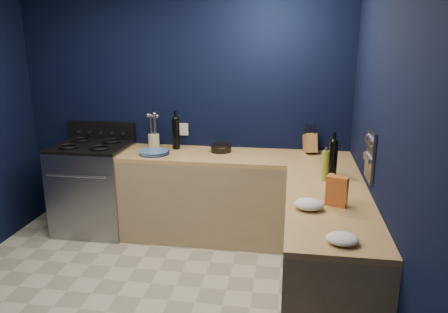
% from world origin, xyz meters
% --- Properties ---
extents(wall_back, '(3.50, 0.02, 2.60)m').
position_xyz_m(wall_back, '(0.00, 1.76, 1.30)').
color(wall_back, black).
rests_on(wall_back, ground).
extents(wall_right, '(0.02, 3.50, 2.60)m').
position_xyz_m(wall_right, '(1.76, 0.00, 1.30)').
color(wall_right, black).
rests_on(wall_right, ground).
extents(cab_back, '(2.30, 0.63, 0.86)m').
position_xyz_m(cab_back, '(0.60, 1.44, 0.43)').
color(cab_back, '#A0875E').
rests_on(cab_back, floor).
extents(top_back, '(2.30, 0.63, 0.04)m').
position_xyz_m(top_back, '(0.60, 1.44, 0.88)').
color(top_back, olive).
rests_on(top_back, cab_back).
extents(cab_right, '(0.63, 1.67, 0.86)m').
position_xyz_m(cab_right, '(1.44, 0.29, 0.43)').
color(cab_right, '#A0875E').
rests_on(cab_right, floor).
extents(top_right, '(0.63, 1.67, 0.04)m').
position_xyz_m(top_right, '(1.44, 0.29, 0.88)').
color(top_right, olive).
rests_on(top_right, cab_right).
extents(gas_range, '(0.76, 0.66, 0.92)m').
position_xyz_m(gas_range, '(-0.93, 1.42, 0.46)').
color(gas_range, gray).
rests_on(gas_range, floor).
extents(oven_door, '(0.59, 0.02, 0.42)m').
position_xyz_m(oven_door, '(-0.93, 1.10, 0.45)').
color(oven_door, black).
rests_on(oven_door, gas_range).
extents(cooktop, '(0.76, 0.66, 0.03)m').
position_xyz_m(cooktop, '(-0.93, 1.42, 0.94)').
color(cooktop, black).
rests_on(cooktop, gas_range).
extents(backguard, '(0.76, 0.06, 0.20)m').
position_xyz_m(backguard, '(-0.93, 1.72, 1.04)').
color(backguard, black).
rests_on(backguard, gas_range).
extents(spice_panel, '(0.02, 0.28, 0.38)m').
position_xyz_m(spice_panel, '(1.74, 0.55, 1.18)').
color(spice_panel, gray).
rests_on(spice_panel, wall_right).
extents(wall_outlet, '(0.09, 0.02, 0.13)m').
position_xyz_m(wall_outlet, '(0.00, 1.74, 1.08)').
color(wall_outlet, white).
rests_on(wall_outlet, wall_back).
extents(plate_stack, '(0.32, 0.32, 0.04)m').
position_xyz_m(plate_stack, '(-0.21, 1.33, 0.92)').
color(plate_stack, '#36639E').
rests_on(plate_stack, top_back).
extents(ramekin, '(0.09, 0.09, 0.03)m').
position_xyz_m(ramekin, '(-0.31, 1.61, 0.92)').
color(ramekin, white).
rests_on(ramekin, top_back).
extents(utensil_crock, '(0.13, 0.13, 0.15)m').
position_xyz_m(utensil_crock, '(-0.30, 1.59, 0.97)').
color(utensil_crock, beige).
rests_on(utensil_crock, top_back).
extents(wine_bottle_back, '(0.09, 0.09, 0.32)m').
position_xyz_m(wine_bottle_back, '(-0.05, 1.58, 1.06)').
color(wine_bottle_back, black).
rests_on(wine_bottle_back, top_back).
extents(lemon_basket, '(0.28, 0.28, 0.08)m').
position_xyz_m(lemon_basket, '(0.44, 1.54, 0.94)').
color(lemon_basket, black).
rests_on(lemon_basket, top_back).
extents(knife_block, '(0.15, 0.25, 0.24)m').
position_xyz_m(knife_block, '(1.34, 1.63, 1.00)').
color(knife_block, olive).
rests_on(knife_block, top_back).
extents(wine_bottle_right, '(0.08, 0.08, 0.30)m').
position_xyz_m(wine_bottle_right, '(1.50, 0.88, 1.05)').
color(wine_bottle_right, black).
rests_on(wine_bottle_right, top_right).
extents(oil_bottle, '(0.07, 0.07, 0.25)m').
position_xyz_m(oil_bottle, '(1.43, 0.75, 1.03)').
color(oil_bottle, '#9BAD2C').
rests_on(oil_bottle, top_right).
extents(spice_jar_near, '(0.06, 0.06, 0.10)m').
position_xyz_m(spice_jar_near, '(1.50, 0.54, 0.95)').
color(spice_jar_near, olive).
rests_on(spice_jar_near, top_right).
extents(spice_jar_far, '(0.05, 0.05, 0.09)m').
position_xyz_m(spice_jar_far, '(1.47, 0.65, 0.95)').
color(spice_jar_far, olive).
rests_on(spice_jar_far, top_right).
extents(crouton_bag, '(0.16, 0.11, 0.21)m').
position_xyz_m(crouton_bag, '(1.47, 0.20, 1.01)').
color(crouton_bag, '#AF0C2C').
rests_on(crouton_bag, top_right).
extents(towel_front, '(0.23, 0.20, 0.07)m').
position_xyz_m(towel_front, '(1.28, 0.10, 0.94)').
color(towel_front, white).
rests_on(towel_front, top_right).
extents(towel_end, '(0.19, 0.18, 0.06)m').
position_xyz_m(towel_end, '(1.45, -0.39, 0.93)').
color(towel_end, white).
rests_on(towel_end, top_right).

